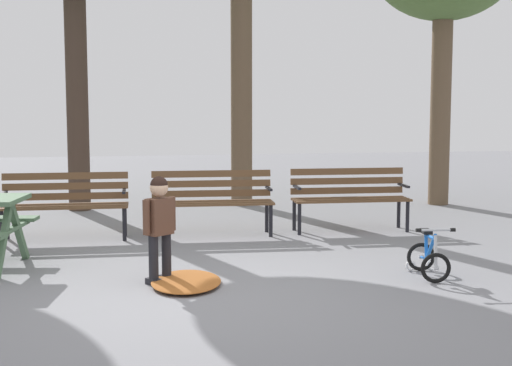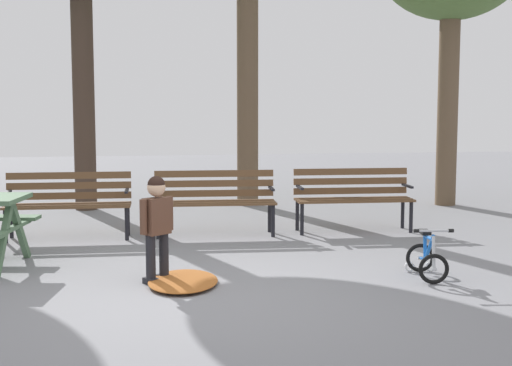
# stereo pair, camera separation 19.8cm
# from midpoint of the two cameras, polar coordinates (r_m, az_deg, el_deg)

# --- Properties ---
(ground) EXTENTS (36.00, 36.00, 0.00)m
(ground) POSITION_cam_midpoint_polar(r_m,az_deg,el_deg) (6.78, -4.93, -8.78)
(ground) COLOR gray
(park_bench_left) EXTENTS (1.61, 0.50, 0.85)m
(park_bench_left) POSITION_cam_midpoint_polar(r_m,az_deg,el_deg) (9.76, -15.20, -1.28)
(park_bench_left) COLOR brown
(park_bench_left) RESTS_ON ground
(park_bench_right) EXTENTS (1.62, 0.54, 0.85)m
(park_bench_right) POSITION_cam_midpoint_polar(r_m,az_deg,el_deg) (9.74, -4.01, -1.08)
(park_bench_right) COLOR brown
(park_bench_right) RESTS_ON ground
(park_bench_far_right) EXTENTS (1.62, 0.52, 0.85)m
(park_bench_far_right) POSITION_cam_midpoint_polar(r_m,az_deg,el_deg) (10.13, 6.73, -0.83)
(park_bench_far_right) COLOR brown
(park_bench_far_right) RESTS_ON ground
(child_standing) EXTENTS (0.33, 0.29, 1.05)m
(child_standing) POSITION_cam_midpoint_polar(r_m,az_deg,el_deg) (7.17, -8.31, -2.93)
(child_standing) COLOR black
(child_standing) RESTS_ON ground
(kids_bicycle) EXTENTS (0.42, 0.59, 0.54)m
(kids_bicycle) POSITION_cam_midpoint_polar(r_m,az_deg,el_deg) (7.61, 12.54, -5.67)
(kids_bicycle) COLOR black
(kids_bicycle) RESTS_ON ground
(leaf_pile) EXTENTS (0.80, 1.05, 0.07)m
(leaf_pile) POSITION_cam_midpoint_polar(r_m,az_deg,el_deg) (7.18, -6.26, -7.64)
(leaf_pile) COLOR #9E5623
(leaf_pile) RESTS_ON ground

